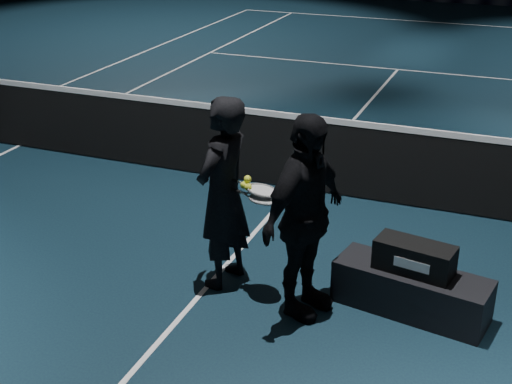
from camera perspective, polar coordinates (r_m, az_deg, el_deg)
floor at (r=8.71m, az=3.04°, el=0.30°), size 36.00×36.00×0.00m
court_lines at (r=8.71m, az=3.04°, el=0.33°), size 10.98×23.78×0.01m
net_mesh at (r=8.54m, az=3.10°, el=3.08°), size 12.80×0.02×0.86m
net_tape at (r=8.39m, az=3.17°, el=6.05°), size 12.80×0.03×0.07m
player_bench at (r=6.34m, az=12.30°, el=-7.75°), size 1.38×0.67×0.40m
racket_bag at (r=6.18m, az=12.56°, el=-5.12°), size 0.70×0.40×0.27m
bag_signature at (r=6.05m, az=12.32°, el=-5.74°), size 0.30×0.06×0.09m
player_a at (r=6.34m, az=-2.65°, el=-0.12°), size 0.53×0.72×1.79m
player_b at (r=5.90m, az=3.89°, el=-2.05°), size 0.72×1.13×1.79m
racket_lower at (r=6.07m, az=0.70°, el=-0.55°), size 0.71×0.38×0.03m
racket_upper at (r=6.10m, az=0.53°, el=0.13°), size 0.71×0.33×0.10m
tennis_balls at (r=6.14m, az=-0.77°, el=0.65°), size 0.12×0.10×0.12m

